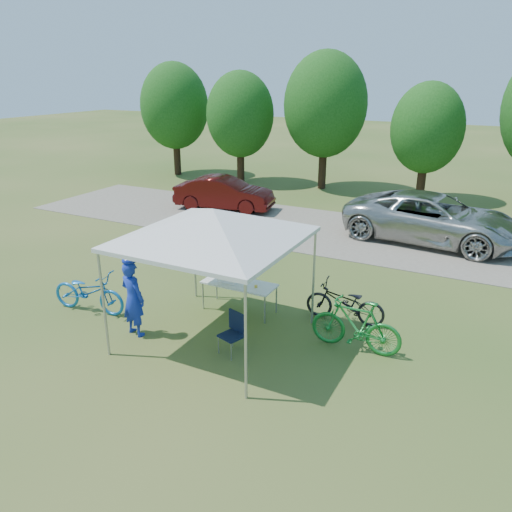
{
  "coord_description": "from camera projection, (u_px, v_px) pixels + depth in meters",
  "views": [
    {
      "loc": [
        4.85,
        -7.64,
        5.11
      ],
      "look_at": [
        -0.12,
        2.0,
        1.11
      ],
      "focal_mm": 35.0,
      "sensor_mm": 36.0,
      "label": 1
    }
  ],
  "objects": [
    {
      "name": "bike_green",
      "position": [
        356.0,
        325.0,
        9.61
      ],
      "size": [
        1.79,
        0.53,
        1.07
      ],
      "primitive_type": "imported",
      "rotation": [
        0.0,
        0.0,
        -1.55
      ],
      "color": "#1C8030",
      "rests_on": "ground"
    },
    {
      "name": "bike_blue",
      "position": [
        89.0,
        292.0,
        11.21
      ],
      "size": [
        1.89,
        0.86,
        0.96
      ],
      "primitive_type": "imported",
      "rotation": [
        0.0,
        0.0,
        1.7
      ],
      "color": "#1462AF",
      "rests_on": "ground"
    },
    {
      "name": "ice_cream_cup",
      "position": [
        256.0,
        286.0,
        10.92
      ],
      "size": [
        0.07,
        0.07,
        0.05
      ],
      "primitive_type": "cylinder",
      "color": "gold",
      "rests_on": "folding_table"
    },
    {
      "name": "bike_dark",
      "position": [
        345.0,
        303.0,
        10.73
      ],
      "size": [
        1.76,
        0.71,
        0.91
      ],
      "primitive_type": "imported",
      "rotation": [
        0.0,
        0.0,
        -1.51
      ],
      "color": "black",
      "rests_on": "ground"
    },
    {
      "name": "cooler",
      "position": [
        229.0,
        274.0,
        11.21
      ],
      "size": [
        0.47,
        0.32,
        0.34
      ],
      "color": "white",
      "rests_on": "folding_table"
    },
    {
      "name": "cyclist",
      "position": [
        133.0,
        299.0,
        10.11
      ],
      "size": [
        0.64,
        0.48,
        1.6
      ],
      "primitive_type": "imported",
      "rotation": [
        0.0,
        0.0,
        2.97
      ],
      "color": "#152CAF",
      "rests_on": "ground"
    },
    {
      "name": "treeline",
      "position": [
        384.0,
        113.0,
        20.85
      ],
      "size": [
        24.89,
        4.28,
        6.3
      ],
      "color": "#382314",
      "rests_on": "ground"
    },
    {
      "name": "ground",
      "position": [
        217.0,
        338.0,
        10.23
      ],
      "size": [
        100.0,
        100.0,
        0.0
      ],
      "primitive_type": "plane",
      "color": "#2D5119",
      "rests_on": "ground"
    },
    {
      "name": "sedan",
      "position": [
        224.0,
        193.0,
        19.57
      ],
      "size": [
        4.05,
        2.04,
        1.27
      ],
      "primitive_type": "imported",
      "rotation": [
        0.0,
        0.0,
        1.76
      ],
      "color": "#420C0B",
      "rests_on": "gravel_strip"
    },
    {
      "name": "canopy",
      "position": [
        213.0,
        213.0,
        9.31
      ],
      "size": [
        4.53,
        4.53,
        3.0
      ],
      "color": "#A5A5AA",
      "rests_on": "ground"
    },
    {
      "name": "folding_table",
      "position": [
        239.0,
        285.0,
        11.17
      ],
      "size": [
        1.66,
        0.69,
        0.68
      ],
      "color": "white",
      "rests_on": "ground"
    },
    {
      "name": "minivan",
      "position": [
        433.0,
        218.0,
        15.76
      ],
      "size": [
        5.7,
        3.06,
        1.52
      ],
      "primitive_type": "imported",
      "rotation": [
        0.0,
        0.0,
        1.47
      ],
      "color": "#B0B0AB",
      "rests_on": "gravel_strip"
    },
    {
      "name": "folding_chair",
      "position": [
        234.0,
        329.0,
        9.58
      ],
      "size": [
        0.52,
        0.54,
        0.81
      ],
      "rotation": [
        0.0,
        0.0,
        -0.31
      ],
      "color": "black",
      "rests_on": "ground"
    },
    {
      "name": "gravel_strip",
      "position": [
        340.0,
        233.0,
        16.89
      ],
      "size": [
        24.0,
        5.0,
        0.02
      ],
      "primitive_type": "cube",
      "color": "gray",
      "rests_on": "ground"
    }
  ]
}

